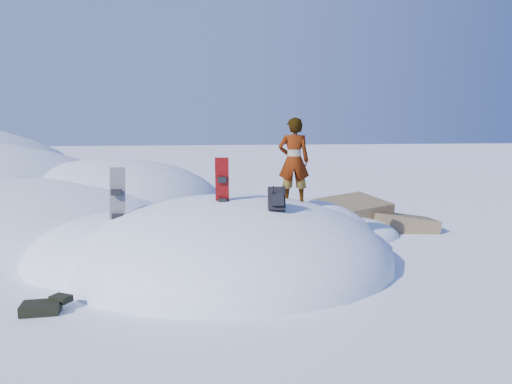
{
  "coord_description": "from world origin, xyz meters",
  "views": [
    {
      "loc": [
        -0.96,
        -10.31,
        3.01
      ],
      "look_at": [
        0.59,
        0.3,
        1.53
      ],
      "focal_mm": 35.0,
      "sensor_mm": 36.0,
      "label": 1
    }
  ],
  "objects": [
    {
      "name": "snowboard_red",
      "position": [
        -0.2,
        -0.5,
        1.64
      ],
      "size": [
        0.29,
        0.21,
        1.45
      ],
      "rotation": [
        0.0,
        0.0,
        -0.18
      ],
      "color": "#AE090A",
      "rests_on": "snow_mound"
    },
    {
      "name": "snowboard_dark",
      "position": [
        -2.31,
        0.01,
        1.32
      ],
      "size": [
        0.34,
        0.34,
        1.66
      ],
      "rotation": [
        0.0,
        0.0,
        -0.11
      ],
      "color": "black",
      "rests_on": "snow_mound"
    },
    {
      "name": "person",
      "position": [
        1.39,
        0.17,
        2.21
      ],
      "size": [
        0.73,
        0.54,
        1.84
      ],
      "primitive_type": "imported",
      "rotation": [
        0.0,
        0.0,
        2.99
      ],
      "color": "slate",
      "rests_on": "snow_mound"
    },
    {
      "name": "snow_mound",
      "position": [
        -0.17,
        0.24,
        0.0
      ],
      "size": [
        8.0,
        6.0,
        3.0
      ],
      "color": "white",
      "rests_on": "ground"
    },
    {
      "name": "gear_pile",
      "position": [
        -3.22,
        -2.24,
        0.1
      ],
      "size": [
        0.77,
        0.58,
        0.21
      ],
      "rotation": [
        0.0,
        0.0,
        0.06
      ],
      "color": "black",
      "rests_on": "ground"
    },
    {
      "name": "rock_outcrop",
      "position": [
        3.72,
        3.01,
        0.01
      ],
      "size": [
        4.68,
        4.41,
        1.68
      ],
      "color": "brown",
      "rests_on": "ground"
    },
    {
      "name": "backpack",
      "position": [
        0.8,
        -1.03,
        1.56
      ],
      "size": [
        0.37,
        0.48,
        0.55
      ],
      "rotation": [
        0.0,
        0.0,
        -0.12
      ],
      "color": "black",
      "rests_on": "snow_mound"
    },
    {
      "name": "ground",
      "position": [
        0.0,
        0.0,
        0.0
      ],
      "size": [
        120.0,
        120.0,
        0.0
      ],
      "primitive_type": "plane",
      "color": "white",
      "rests_on": "ground"
    }
  ]
}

